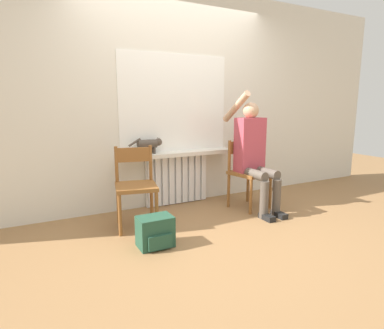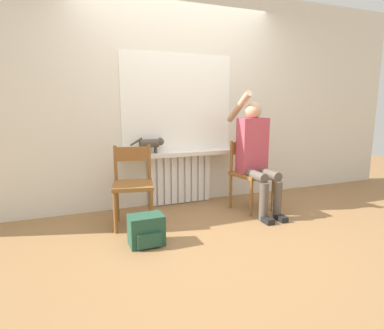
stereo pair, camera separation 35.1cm
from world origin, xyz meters
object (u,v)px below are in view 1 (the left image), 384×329
object	(u,v)px
backpack	(155,232)
person	(254,151)
chair_left	(136,185)
chair_right	(247,172)
cat	(150,144)

from	to	relation	value
backpack	person	bearing A→B (deg)	17.63
chair_left	backpack	bearing A→B (deg)	-78.05
chair_right	person	size ratio (longest dim) A/B	0.59
chair_left	cat	world-z (taller)	cat
person	backpack	xyz separation A→B (m)	(-1.45, -0.46, -0.59)
chair_right	person	distance (m)	0.29
chair_left	person	xyz separation A→B (m)	(1.45, -0.10, 0.27)
chair_right	person	world-z (taller)	person
person	backpack	distance (m)	1.63
chair_left	backpack	xyz separation A→B (m)	(-0.00, -0.56, -0.32)
chair_left	person	size ratio (longest dim) A/B	0.59
backpack	cat	bearing A→B (deg)	72.01
person	backpack	world-z (taller)	person
chair_right	backpack	size ratio (longest dim) A/B	2.69
cat	backpack	xyz separation A→B (m)	(-0.33, -1.03, -0.68)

